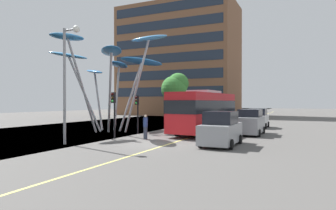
% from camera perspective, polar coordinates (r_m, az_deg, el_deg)
% --- Properties ---
extents(ground, '(120.00, 240.00, 0.10)m').
position_cam_1_polar(ground, '(20.31, -5.02, -7.38)').
color(ground, '#54514F').
extents(red_bus, '(3.35, 9.94, 3.77)m').
position_cam_1_polar(red_bus, '(26.10, 7.03, -0.98)').
color(red_bus, red).
rests_on(red_bus, ground).
extents(leaf_sculpture, '(10.72, 10.80, 8.89)m').
position_cam_1_polar(leaf_sculpture, '(28.41, -10.69, 8.30)').
color(leaf_sculpture, '#9EA0A5').
rests_on(leaf_sculpture, ground).
extents(traffic_light_kerb_near, '(0.28, 0.42, 3.49)m').
position_cam_1_polar(traffic_light_kerb_near, '(22.49, -10.43, -0.02)').
color(traffic_light_kerb_near, black).
rests_on(traffic_light_kerb_near, ground).
extents(traffic_light_kerb_far, '(0.28, 0.42, 3.33)m').
position_cam_1_polar(traffic_light_kerb_far, '(25.90, -5.96, -0.19)').
color(traffic_light_kerb_far, black).
rests_on(traffic_light_kerb_far, ground).
extents(car_parked_near, '(2.10, 4.16, 2.17)m').
position_cam_1_polar(car_parked_near, '(19.12, 10.16, -4.69)').
color(car_parked_near, gray).
rests_on(car_parked_near, ground).
extents(car_parked_mid, '(2.07, 4.46, 2.15)m').
position_cam_1_polar(car_parked_mid, '(26.08, 15.56, -3.27)').
color(car_parked_mid, gray).
rests_on(car_parked_mid, ground).
extents(car_parked_far, '(2.08, 3.85, 2.07)m').
position_cam_1_polar(car_parked_far, '(33.29, 16.93, -2.54)').
color(car_parked_far, silver).
rests_on(car_parked_far, ground).
extents(street_lamp, '(1.32, 0.44, 7.65)m').
position_cam_1_polar(street_lamp, '(20.36, -18.80, 6.40)').
color(street_lamp, gray).
rests_on(street_lamp, ground).
extents(tree_pavement_near, '(3.83, 3.75, 6.93)m').
position_cam_1_polar(tree_pavement_near, '(42.24, 1.39, 3.56)').
color(tree_pavement_near, brown).
rests_on(tree_pavement_near, ground).
extents(pedestrian, '(0.34, 0.34, 1.83)m').
position_cam_1_polar(pedestrian, '(22.04, -4.38, -4.22)').
color(pedestrian, '#2D3342').
rests_on(pedestrian, ground).
extents(backdrop_building, '(24.63, 13.36, 23.24)m').
position_cam_1_polar(backdrop_building, '(65.08, 2.08, 8.40)').
color(backdrop_building, brown).
rests_on(backdrop_building, ground).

